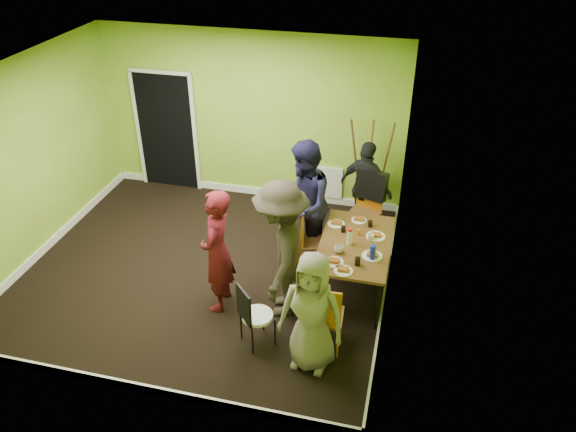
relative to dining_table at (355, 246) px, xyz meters
name	(u,v)px	position (x,y,z in m)	size (l,w,h in m)	color
ground	(208,269)	(-2.05, -0.05, -0.70)	(5.00, 5.00, 0.00)	black
room_walls	(202,208)	(-2.07, -0.01, 0.29)	(5.04, 4.54, 2.82)	olive
dining_table	(355,246)	(0.00, 0.00, 0.00)	(0.90, 1.50, 0.75)	black
chair_left_far	(311,236)	(-0.65, 0.31, -0.15)	(0.48, 0.47, 0.98)	orange
chair_left_near	(300,266)	(-0.64, -0.37, -0.17)	(0.47, 0.47, 0.94)	orange
chair_back_end	(370,193)	(0.02, 1.30, 0.08)	(0.58, 0.64, 1.10)	orange
chair_front_end	(325,315)	(-0.17, -1.21, -0.15)	(0.42, 0.43, 0.97)	orange
chair_bentwood	(253,313)	(-0.99, -1.29, -0.23)	(0.47, 0.47, 0.85)	black
easel	(369,170)	(-0.06, 1.93, 0.14)	(0.68, 0.64, 1.69)	brown
plate_near_left	(336,224)	(-0.31, 0.38, 0.06)	(0.23, 0.23, 0.01)	white
plate_near_right	(334,262)	(-0.20, -0.48, 0.06)	(0.24, 0.24, 0.01)	white
plate_far_back	(359,220)	(-0.03, 0.55, 0.06)	(0.21, 0.21, 0.01)	white
plate_far_front	(343,271)	(-0.06, -0.63, 0.06)	(0.23, 0.23, 0.01)	white
plate_wall_back	(376,236)	(0.23, 0.21, 0.06)	(0.25, 0.25, 0.01)	white
plate_wall_front	(372,256)	(0.24, -0.24, 0.06)	(0.25, 0.25, 0.01)	white
thermos	(349,237)	(-0.08, -0.05, 0.16)	(0.07, 0.07, 0.20)	white
blue_bottle	(373,253)	(0.24, -0.30, 0.16)	(0.07, 0.07, 0.20)	#1627AB
orange_bottle	(358,232)	(0.00, 0.20, 0.09)	(0.04, 0.04, 0.08)	orange
glass_mid	(343,229)	(-0.20, 0.22, 0.10)	(0.06, 0.06, 0.09)	black
glass_back	(370,224)	(0.13, 0.43, 0.10)	(0.06, 0.06, 0.09)	black
glass_front	(358,261)	(0.09, -0.46, 0.11)	(0.07, 0.07, 0.10)	black
cup_a	(339,249)	(-0.18, -0.25, 0.10)	(0.11, 0.11, 0.09)	white
cup_b	(370,237)	(0.17, 0.11, 0.10)	(0.09, 0.09, 0.08)	white
person_standing	(217,251)	(-1.61, -0.70, 0.14)	(0.61, 0.40, 1.66)	#550E16
person_left_far	(304,204)	(-0.79, 0.51, 0.22)	(0.89, 0.69, 1.83)	#171637
person_left_near	(281,250)	(-0.82, -0.61, 0.22)	(1.18, 0.68, 1.83)	#2A241C
person_back_end	(366,188)	(-0.05, 1.48, 0.05)	(0.87, 0.36, 1.49)	black
person_front_end	(312,312)	(-0.27, -1.43, 0.05)	(0.73, 0.47, 1.49)	gray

